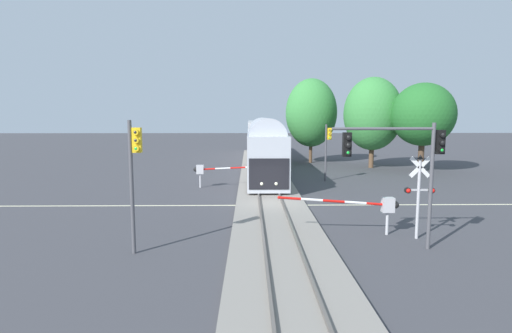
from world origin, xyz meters
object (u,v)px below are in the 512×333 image
traffic_signal_near_right (404,155)px  maple_right_background (423,115)px  crossing_gate_far (210,170)px  elm_centre_background (311,113)px  crossing_gate_near (375,205)px  traffic_signal_near_left (134,165)px  traffic_signal_far_side (328,143)px  crossing_signal_mast (419,188)px  commuter_train (262,142)px  oak_far_right (373,114)px

traffic_signal_near_right → maple_right_background: (11.03, 24.28, 1.72)m
crossing_gate_far → elm_centre_background: bearing=58.7°
crossing_gate_near → traffic_signal_near_right: (0.46, -2.16, 2.61)m
crossing_gate_near → traffic_signal_near_left: 11.11m
traffic_signal_near_right → traffic_signal_near_left: bearing=-178.0°
crossing_gate_near → traffic_signal_far_side: traffic_signal_far_side is taller
crossing_gate_near → elm_centre_background: elm_centre_background is taller
crossing_signal_mast → commuter_train: bearing=103.2°
crossing_signal_mast → traffic_signal_near_right: (-1.34, -1.48, 1.66)m
crossing_gate_far → traffic_signal_near_left: (-1.55, -15.61, 2.25)m
crossing_gate_near → traffic_signal_near_right: size_ratio=1.08×
traffic_signal_near_left → traffic_signal_far_side: bearing=58.6°
elm_centre_background → maple_right_background: 12.98m
oak_far_right → crossing_gate_near: bearing=-106.2°
crossing_gate_near → traffic_signal_near_left: traffic_signal_near_left is taller
crossing_gate_near → traffic_signal_near_right: 3.42m
traffic_signal_near_left → elm_centre_background: bearing=69.9°
traffic_signal_far_side → elm_centre_background: size_ratio=0.49×
crossing_gate_near → crossing_gate_far: bearing=124.6°
crossing_gate_near → maple_right_background: size_ratio=0.65×
commuter_train → traffic_signal_near_right: size_ratio=7.19×
crossing_signal_mast → traffic_signal_near_left: (-12.38, -1.86, 1.28)m
crossing_gate_near → crossing_signal_mast: 2.15m
crossing_gate_far → traffic_signal_far_side: (9.82, 3.03, 1.87)m
traffic_signal_far_side → maple_right_background: 12.52m
commuter_train → traffic_signal_near_right: (5.06, -28.82, 1.26)m
crossing_signal_mast → oak_far_right: bearing=77.9°
traffic_signal_far_side → oak_far_right: bearing=54.6°
maple_right_background → crossing_gate_near: bearing=-117.5°
crossing_signal_mast → traffic_signal_far_side: traffic_signal_far_side is taller
traffic_signal_near_left → elm_centre_background: elm_centre_background is taller
crossing_gate_far → elm_centre_background: (10.50, 17.30, 4.58)m
elm_centre_background → oak_far_right: 7.74m
crossing_signal_mast → elm_centre_background: elm_centre_background is taller
crossing_gate_near → crossing_gate_far: crossing_gate_near is taller
traffic_signal_near_right → traffic_signal_near_left: traffic_signal_near_left is taller
crossing_gate_near → oak_far_right: bearing=73.8°
traffic_signal_near_right → elm_centre_background: 32.60m
oak_far_right → maple_right_background: size_ratio=1.10×
oak_far_right → maple_right_background: bearing=-38.6°
crossing_gate_near → traffic_signal_near_left: bearing=-166.5°
traffic_signal_near_right → traffic_signal_far_side: (0.33, 18.26, -0.75)m
traffic_signal_near_left → crossing_signal_mast: bearing=8.5°
crossing_gate_near → maple_right_background: maple_right_background is taller
crossing_gate_near → crossing_signal_mast: crossing_signal_mast is taller
crossing_gate_far → elm_centre_background: elm_centre_background is taller
crossing_gate_far → traffic_signal_near_right: 18.13m
elm_centre_background → maple_right_background: elm_centre_background is taller
crossing_signal_mast → traffic_signal_near_left: size_ratio=0.71×
traffic_signal_near_left → oak_far_right: oak_far_right is taller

